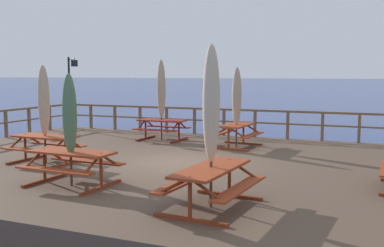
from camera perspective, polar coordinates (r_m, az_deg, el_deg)
ground_plane at (r=13.06m, az=-1.51°, el=-8.48°), size 600.00×600.00×0.00m
wooden_deck at (r=12.95m, az=-1.51°, el=-6.67°), size 16.86×11.66×0.85m
railing_waterside_far at (r=18.04m, az=5.93°, el=0.66°), size 16.66×0.10×1.09m
picnic_table_mid_centre at (r=17.01m, az=-3.78°, el=-0.23°), size 1.77×1.42×0.78m
picnic_table_front_right at (r=15.47m, az=5.56°, el=-0.90°), size 1.52×1.83×0.78m
picnic_table_front_left at (r=13.29m, az=-17.93°, el=-2.34°), size 1.88×1.47×0.78m
picnic_table_mid_left at (r=10.50m, az=-14.82°, el=-4.46°), size 2.01×1.48×0.78m
picnic_table_back_right at (r=8.44m, az=2.46°, el=-6.83°), size 1.54×2.20×0.78m
patio_umbrella_tall_mid_left at (r=16.93m, az=-3.87°, el=4.32°), size 0.32×0.32×2.99m
patio_umbrella_tall_back_right at (r=15.29m, az=5.62°, el=3.38°), size 0.32×0.32×2.69m
patio_umbrella_short_mid at (r=13.13m, az=-18.05°, el=2.68°), size 0.32×0.32×2.71m
patio_umbrella_tall_mid_right at (r=10.29m, az=-15.06°, el=1.07°), size 0.32×0.32×2.49m
patio_umbrella_tall_front at (r=8.27m, az=2.43°, el=2.38°), size 0.32×0.32×3.01m
lamp_post_hooked at (r=20.90m, az=-14.88°, el=5.06°), size 0.64×0.39×3.20m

